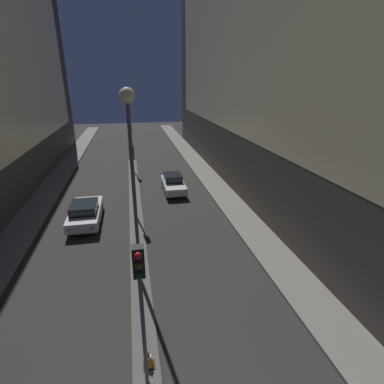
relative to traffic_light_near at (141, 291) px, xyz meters
name	(u,v)px	position (x,y,z in m)	size (l,w,h in m)	color
building_right	(264,6)	(11.38, 19.59, 10.97)	(6.01, 44.72, 29.45)	#423D38
median_strip	(136,212)	(0.00, 13.60, -3.71)	(0.93, 30.75, 0.10)	#56544F
traffic_light_near	(141,291)	(0.00, 0.00, 0.00)	(0.32, 0.42, 5.01)	#4C4C51
traffic_light_mid	(133,166)	(0.00, 12.79, 0.00)	(0.32, 0.42, 5.01)	#4C4C51
traffic_light_far	(131,136)	(0.00, 24.35, 0.00)	(0.32, 0.42, 5.01)	#4C4C51
street_lamp	(131,149)	(0.00, 5.50, 2.72)	(0.61, 0.61, 8.77)	#4C4C51
traffic_cone_far	(149,358)	(0.09, 0.73, -3.33)	(0.39, 0.39, 0.67)	black
car_left_lane	(85,212)	(-3.34, 12.65, -2.99)	(1.94, 4.75, 1.52)	silver
car_right_lane	(173,183)	(3.34, 17.47, -3.01)	(1.71, 4.24, 1.51)	silver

